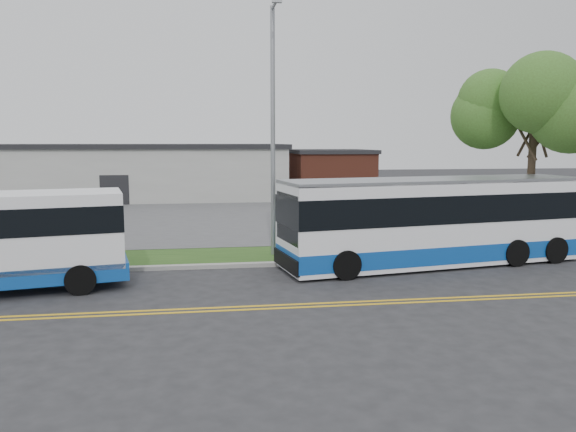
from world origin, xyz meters
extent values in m
plane|color=#28282B|center=(0.00, 0.00, 0.00)|extent=(140.00, 140.00, 0.00)
cube|color=yellow|center=(0.00, -3.85, 0.01)|extent=(70.00, 0.12, 0.01)
cube|color=yellow|center=(0.00, -4.15, 0.01)|extent=(70.00, 0.12, 0.01)
cube|color=#9E9B93|center=(0.00, 1.10, 0.07)|extent=(80.00, 0.30, 0.15)
cube|color=#214316|center=(0.00, 2.90, 0.05)|extent=(80.00, 3.30, 0.10)
cube|color=#4C4C4F|center=(0.00, 17.00, 0.05)|extent=(80.00, 25.00, 0.10)
cube|color=#9E9E99|center=(-6.00, 27.00, 2.00)|extent=(25.00, 10.00, 4.00)
cube|color=black|center=(-6.00, 27.00, 4.17)|extent=(25.40, 10.40, 0.35)
cube|color=black|center=(-6.00, 22.05, 1.10)|extent=(2.00, 0.15, 2.20)
cube|color=brown|center=(10.50, 26.00, 1.80)|extent=(6.00, 7.00, 3.60)
cube|color=black|center=(10.50, 26.00, 3.75)|extent=(6.30, 7.30, 0.30)
cylinder|color=#31261B|center=(14.00, 3.00, 2.48)|extent=(0.32, 0.32, 4.76)
ellipsoid|color=#3C5B20|center=(14.00, 3.00, 6.22)|extent=(5.20, 5.20, 4.42)
cylinder|color=gray|center=(3.00, 2.80, 4.85)|extent=(0.18, 0.18, 9.50)
cylinder|color=gray|center=(3.00, 2.10, 9.50)|extent=(0.12, 1.40, 0.12)
cube|color=gray|center=(3.00, 1.45, 9.45)|extent=(0.35, 0.18, 0.12)
cube|color=#0E469E|center=(-5.84, -1.19, 0.60)|extent=(7.75, 3.91, 0.54)
cube|color=white|center=(-4.66, -0.95, 1.85)|extent=(5.19, 3.40, 2.29)
cube|color=black|center=(-4.66, -0.95, 2.23)|extent=(5.22, 3.44, 0.82)
cylinder|color=black|center=(-3.36, -1.89, 0.46)|extent=(0.96, 0.48, 0.91)
cylinder|color=black|center=(-3.82, 0.41, 0.46)|extent=(0.96, 0.48, 0.91)
cube|color=white|center=(8.73, 0.60, 1.61)|extent=(11.70, 4.41, 3.01)
cube|color=#0E469E|center=(8.73, 0.60, 0.57)|extent=(11.72, 4.43, 0.62)
cube|color=black|center=(8.73, 0.60, 2.18)|extent=(11.74, 4.46, 0.99)
cube|color=black|center=(3.14, -0.32, 1.97)|extent=(0.49, 2.37, 1.66)
cube|color=black|center=(3.07, -0.33, 0.47)|extent=(0.54, 2.58, 0.52)
cube|color=gray|center=(8.73, 0.60, 3.14)|extent=(11.70, 4.41, 0.12)
cylinder|color=black|center=(4.93, -1.26, 0.50)|extent=(1.04, 0.49, 1.00)
cylinder|color=black|center=(4.53, 1.15, 0.50)|extent=(1.04, 0.49, 1.00)
cylinder|color=black|center=(11.59, -0.17, 0.50)|extent=(1.04, 0.49, 1.00)
cylinder|color=black|center=(11.20, 2.25, 0.50)|extent=(1.04, 0.49, 1.00)
cylinder|color=black|center=(13.34, 0.11, 0.50)|extent=(1.04, 0.49, 1.00)
cylinder|color=black|center=(12.94, 2.53, 0.50)|extent=(1.04, 0.49, 1.00)
camera|label=1|loc=(0.39, -18.93, 4.54)|focal=35.00mm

